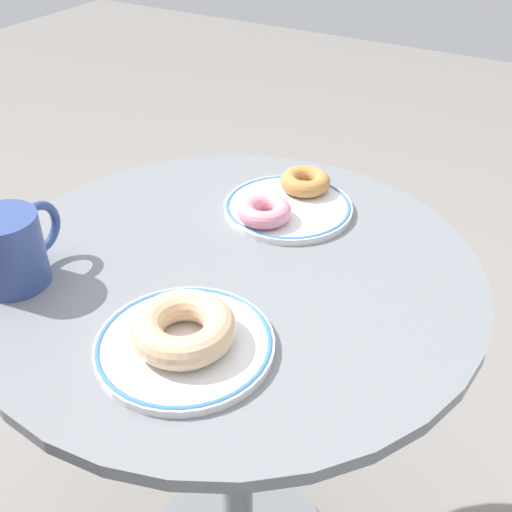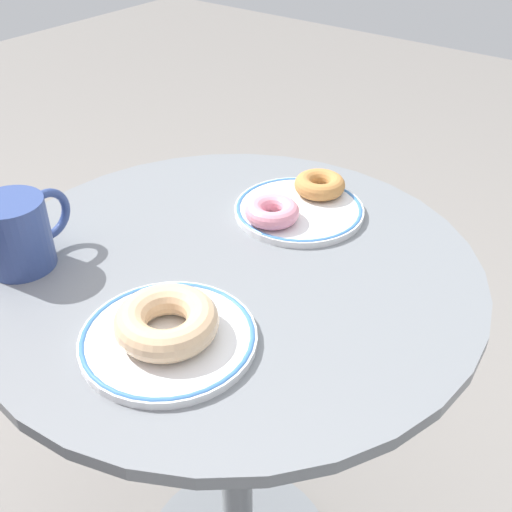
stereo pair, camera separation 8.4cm
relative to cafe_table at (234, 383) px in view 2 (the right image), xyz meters
The scene contains 7 objects.
cafe_table is the anchor object (origin of this frame).
plate_left 0.29m from the cafe_table, 165.44° to the right, with size 0.20×0.20×0.01m.
plate_right 0.29m from the cafe_table, ahead, with size 0.20×0.20×0.01m.
donut_glazed 0.31m from the cafe_table, 165.52° to the right, with size 0.12×0.12×0.04m, color #E0B789.
donut_old_fashioned 0.34m from the cafe_table, ahead, with size 0.08×0.08×0.03m, color #BC7F42.
donut_pink_frosted 0.28m from the cafe_table, ahead, with size 0.08×0.08×0.03m, color pink.
coffee_mug 0.39m from the cafe_table, 127.59° to the left, with size 0.13×0.09×0.10m.
Camera 2 is at (-0.53, -0.44, 1.21)m, focal length 43.87 mm.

